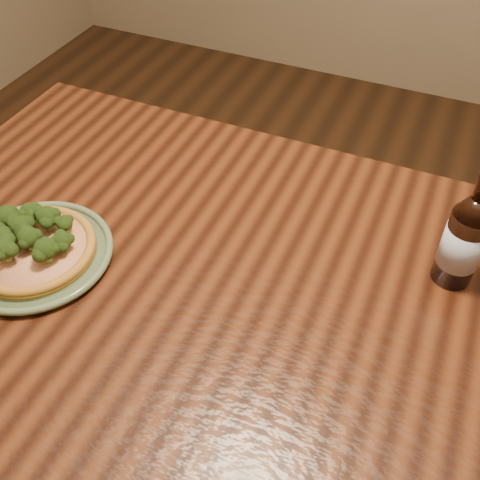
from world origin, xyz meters
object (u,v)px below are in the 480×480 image
at_px(table, 278,329).
at_px(beer_bottle, 465,239).
at_px(pizza, 32,245).
at_px(plate, 35,254).

distance_m(table, beer_bottle, 0.36).
xyz_separation_m(table, pizza, (-0.45, -0.09, 0.13)).
bearing_deg(pizza, plate, -34.05).
bearing_deg(pizza, beer_bottle, 19.83).
xyz_separation_m(plate, pizza, (-0.00, 0.00, 0.02)).
bearing_deg(beer_bottle, table, -144.97).
xyz_separation_m(table, beer_bottle, (0.26, 0.16, 0.19)).
bearing_deg(table, beer_bottle, 32.14).
relative_size(pizza, beer_bottle, 0.88).
xyz_separation_m(pizza, beer_bottle, (0.71, 0.26, 0.06)).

